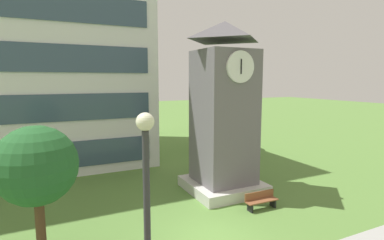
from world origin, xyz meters
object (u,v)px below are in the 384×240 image
(clock_tower, at_px, (224,118))
(street_lamp, at_px, (147,225))
(tree_near_tower, at_px, (36,166))
(park_bench, at_px, (261,200))
(tree_by_building, at_px, (223,114))

(clock_tower, xyz_separation_m, street_lamp, (-7.58, -9.41, -0.69))
(street_lamp, xyz_separation_m, tree_near_tower, (-2.17, 6.39, -0.19))
(park_bench, bearing_deg, clock_tower, 97.11)
(street_lamp, bearing_deg, clock_tower, 51.14)
(tree_near_tower, bearing_deg, street_lamp, -71.26)
(street_lamp, height_order, tree_near_tower, street_lamp)
(clock_tower, bearing_deg, park_bench, -82.89)
(park_bench, xyz_separation_m, street_lamp, (-7.97, -6.29, 3.25))
(park_bench, height_order, tree_near_tower, tree_near_tower)
(clock_tower, distance_m, tree_by_building, 11.07)
(clock_tower, relative_size, park_bench, 5.47)
(park_bench, distance_m, street_lamp, 10.66)
(tree_near_tower, bearing_deg, park_bench, -0.60)
(street_lamp, distance_m, tree_near_tower, 6.75)
(park_bench, height_order, street_lamp, street_lamp)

